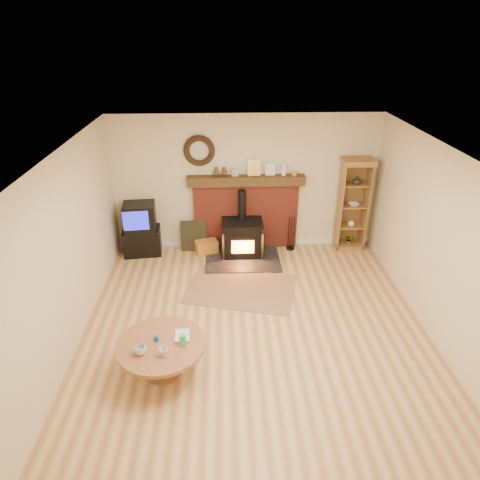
{
  "coord_description": "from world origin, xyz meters",
  "views": [
    {
      "loc": [
        -0.42,
        -4.95,
        4.01
      ],
      "look_at": [
        -0.18,
        1.0,
        0.98
      ],
      "focal_mm": 32.0,
      "sensor_mm": 36.0,
      "label": 1
    }
  ],
  "objects_px": {
    "tv_unit": "(141,230)",
    "coffee_table": "(161,349)",
    "curio_cabinet": "(352,205)",
    "wood_stove": "(242,240)"
  },
  "relations": [
    {
      "from": "tv_unit",
      "to": "curio_cabinet",
      "type": "bearing_deg",
      "value": 1.2
    },
    {
      "from": "tv_unit",
      "to": "coffee_table",
      "type": "xyz_separation_m",
      "value": [
        0.77,
        -3.25,
        -0.11
      ]
    },
    {
      "from": "curio_cabinet",
      "to": "wood_stove",
      "type": "bearing_deg",
      "value": -172.47
    },
    {
      "from": "tv_unit",
      "to": "wood_stove",
      "type": "bearing_deg",
      "value": -5.83
    },
    {
      "from": "tv_unit",
      "to": "curio_cabinet",
      "type": "height_order",
      "value": "curio_cabinet"
    },
    {
      "from": "wood_stove",
      "to": "coffee_table",
      "type": "relative_size",
      "value": 1.26
    },
    {
      "from": "wood_stove",
      "to": "curio_cabinet",
      "type": "xyz_separation_m",
      "value": [
        2.12,
        0.28,
        0.57
      ]
    },
    {
      "from": "wood_stove",
      "to": "tv_unit",
      "type": "distance_m",
      "value": 1.94
    },
    {
      "from": "wood_stove",
      "to": "curio_cabinet",
      "type": "relative_size",
      "value": 0.77
    },
    {
      "from": "coffee_table",
      "to": "curio_cabinet",
      "type": "bearing_deg",
      "value": 45.53
    }
  ]
}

